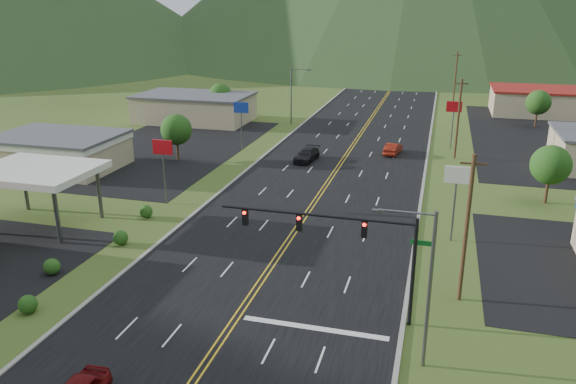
% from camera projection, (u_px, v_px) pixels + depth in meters
% --- Properties ---
extents(traffic_signal, '(13.10, 0.43, 7.00)m').
position_uv_depth(traffic_signal, '(347.00, 238.00, 33.78)').
color(traffic_signal, black).
rests_on(traffic_signal, ground).
extents(streetlight_east, '(3.28, 0.25, 9.00)m').
position_uv_depth(streetlight_east, '(424.00, 280.00, 29.00)').
color(streetlight_east, '#59595E').
rests_on(streetlight_east, ground).
extents(streetlight_west, '(3.28, 0.25, 9.00)m').
position_uv_depth(streetlight_west, '(293.00, 92.00, 89.53)').
color(streetlight_west, '#59595E').
rests_on(streetlight_west, ground).
extents(gas_canopy, '(10.00, 8.00, 5.30)m').
position_uv_depth(gas_canopy, '(36.00, 172.00, 48.35)').
color(gas_canopy, white).
rests_on(gas_canopy, ground).
extents(building_west_mid, '(14.40, 10.40, 4.10)m').
position_uv_depth(building_west_mid, '(58.00, 150.00, 66.30)').
color(building_west_mid, tan).
rests_on(building_west_mid, ground).
extents(building_west_far, '(18.40, 11.40, 4.50)m').
position_uv_depth(building_west_far, '(195.00, 108.00, 92.71)').
color(building_west_far, tan).
rests_on(building_west_far, ground).
extents(building_east_far, '(16.40, 12.40, 4.50)m').
position_uv_depth(building_east_far, '(539.00, 101.00, 98.83)').
color(building_east_far, tan).
rests_on(building_east_far, ground).
extents(pole_sign_west_a, '(2.00, 0.18, 6.40)m').
position_uv_depth(pole_sign_west_a, '(163.00, 154.00, 53.60)').
color(pole_sign_west_a, '#59595E').
rests_on(pole_sign_west_a, ground).
extents(pole_sign_west_b, '(2.00, 0.18, 6.40)m').
position_uv_depth(pole_sign_west_b, '(241.00, 112.00, 73.70)').
color(pole_sign_west_b, '#59595E').
rests_on(pole_sign_west_b, ground).
extents(pole_sign_east_a, '(2.00, 0.18, 6.40)m').
position_uv_depth(pole_sign_east_a, '(456.00, 183.00, 45.03)').
color(pole_sign_east_a, '#59595E').
rests_on(pole_sign_east_a, ground).
extents(pole_sign_east_b, '(2.00, 0.18, 6.40)m').
position_uv_depth(pole_sign_east_b, '(454.00, 112.00, 74.27)').
color(pole_sign_east_b, '#59595E').
rests_on(pole_sign_east_b, ground).
extents(tree_west_a, '(3.84, 3.84, 5.82)m').
position_uv_depth(tree_west_a, '(176.00, 130.00, 69.18)').
color(tree_west_a, '#382314').
rests_on(tree_west_a, ground).
extents(tree_west_b, '(3.84, 3.84, 5.82)m').
position_uv_depth(tree_west_b, '(220.00, 95.00, 95.09)').
color(tree_west_b, '#382314').
rests_on(tree_west_b, ground).
extents(tree_east_a, '(3.84, 3.84, 5.82)m').
position_uv_depth(tree_east_a, '(551.00, 165.00, 54.12)').
color(tree_east_a, '#382314').
rests_on(tree_east_a, ground).
extents(tree_east_b, '(3.84, 3.84, 5.82)m').
position_uv_depth(tree_east_b, '(538.00, 103.00, 87.84)').
color(tree_east_b, '#382314').
rests_on(tree_east_b, ground).
extents(utility_pole_a, '(1.60, 0.28, 10.00)m').
position_uv_depth(utility_pole_a, '(466.00, 228.00, 35.75)').
color(utility_pole_a, '#382314').
rests_on(utility_pole_a, ground).
extents(utility_pole_b, '(1.60, 0.28, 10.00)m').
position_uv_depth(utility_pole_b, '(458.00, 118.00, 69.55)').
color(utility_pole_b, '#382314').
rests_on(utility_pole_b, ground).
extents(utility_pole_c, '(1.60, 0.28, 10.00)m').
position_uv_depth(utility_pole_c, '(455.00, 78.00, 106.10)').
color(utility_pole_c, '#382314').
rests_on(utility_pole_c, ground).
extents(utility_pole_d, '(1.60, 0.28, 10.00)m').
position_uv_depth(utility_pole_d, '(454.00, 59.00, 142.64)').
color(utility_pole_d, '#382314').
rests_on(utility_pole_d, ground).
extents(car_dark_mid, '(2.67, 5.37, 1.50)m').
position_uv_depth(car_dark_mid, '(307.00, 155.00, 69.72)').
color(car_dark_mid, black).
rests_on(car_dark_mid, ground).
extents(car_red_far, '(2.21, 4.69, 1.48)m').
position_uv_depth(car_red_far, '(393.00, 149.00, 72.78)').
color(car_red_far, maroon).
rests_on(car_red_far, ground).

